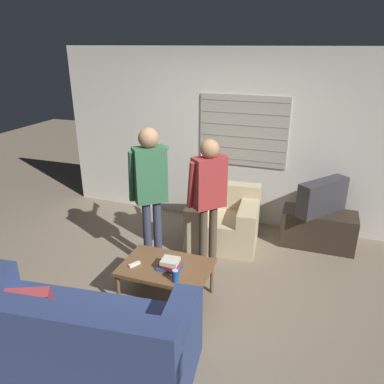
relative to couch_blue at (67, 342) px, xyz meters
name	(u,v)px	position (x,y,z in m)	size (l,w,h in m)	color
ground_plane	(177,290)	(0.42, 1.35, -0.34)	(16.00, 16.00, 0.00)	#7F705B
wall_back	(227,138)	(0.43, 3.38, 0.94)	(5.20, 0.08, 2.55)	silver
couch_blue	(67,342)	(0.00, 0.00, 0.00)	(2.12, 1.15, 0.92)	navy
armchair_beige	(224,221)	(0.62, 2.61, -0.02)	(0.99, 0.89, 0.77)	#C6B289
coffee_table	(166,269)	(0.37, 1.17, 0.04)	(0.93, 0.63, 0.42)	brown
tv_stand	(318,229)	(1.85, 2.93, -0.09)	(0.96, 0.44, 0.49)	#33281E
tv	(322,197)	(1.85, 2.93, 0.38)	(0.63, 0.73, 0.45)	#2D2D33
person_left_standing	(150,182)	(-0.05, 1.76, 0.76)	(0.47, 0.81, 1.73)	#33384C
person_right_standing	(208,189)	(0.58, 1.97, 0.68)	(0.49, 0.77, 1.60)	#4C4233
book_stack	(170,265)	(0.44, 1.13, 0.14)	(0.25, 0.21, 0.12)	#284C89
soda_can	(175,276)	(0.57, 0.95, 0.14)	(0.07, 0.07, 0.13)	#194C9E
spare_remote	(134,264)	(0.06, 1.07, 0.09)	(0.10, 0.13, 0.02)	white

